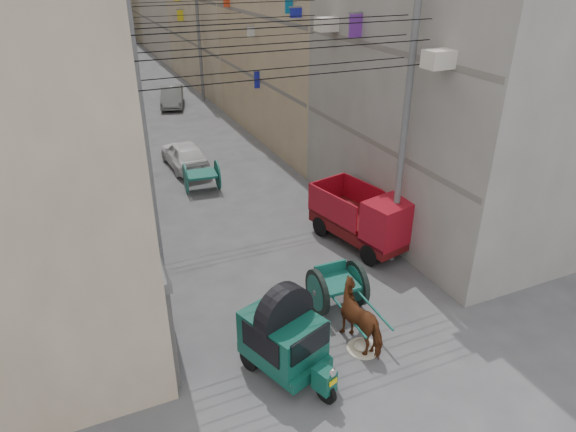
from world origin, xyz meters
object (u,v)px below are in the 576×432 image
distant_car_white (184,154)px  distant_car_grey (172,97)px  tonga_cart (337,287)px  mini_truck (370,222)px  second_cart (202,176)px  distant_car_green (121,80)px  auto_rickshaw (284,335)px  horse (363,317)px  feed_sack (364,345)px

distant_car_white → distant_car_grey: distant_car_white is taller
tonga_cart → mini_truck: (2.52, 2.39, 0.30)m
second_cart → distant_car_green: second_cart is taller
distant_car_grey → distant_car_green: distant_car_grey is taller
auto_rickshaw → distant_car_green: size_ratio=0.72×
auto_rickshaw → horse: bearing=-15.3°
distant_car_grey → distant_car_green: bearing=123.5°
second_cart → distant_car_grey: (1.86, 13.80, -0.04)m
auto_rickshaw → distant_car_grey: (2.93, 24.69, -0.44)m
auto_rickshaw → second_cart: size_ratio=1.76×
tonga_cart → mini_truck: bearing=45.3°
tonga_cart → distant_car_grey: 23.05m
distant_car_white → feed_sack: bearing=91.4°
second_cart → feed_sack: 11.06m
auto_rickshaw → mini_truck: mini_truck is taller
mini_truck → feed_sack: 5.05m
distant_car_white → distant_car_green: (-0.37, 17.69, -0.10)m
second_cart → distant_car_grey: size_ratio=0.40×
auto_rickshaw → horse: (2.20, 0.16, -0.31)m
auto_rickshaw → distant_car_white: bearing=66.1°
mini_truck → distant_car_green: bearing=85.8°
horse → distant_car_grey: 24.54m
feed_sack → distant_car_white: distant_car_white is taller
feed_sack → horse: size_ratio=0.29×
auto_rickshaw → tonga_cart: size_ratio=0.92×
auto_rickshaw → distant_car_grey: bearing=63.7°
auto_rickshaw → feed_sack: bearing=-22.7°
auto_rickshaw → mini_truck: bearing=20.5°
second_cart → feed_sack: (1.02, -11.00, -0.52)m
distant_car_grey → distant_car_white: bearing=-84.7°
tonga_cart → distant_car_white: bearing=97.6°
auto_rickshaw → feed_sack: (2.08, -0.11, -0.93)m
tonga_cart → horse: (-0.10, -1.49, 0.07)m
mini_truck → feed_sack: (-2.73, -4.16, -0.84)m
mini_truck → distant_car_grey: (-1.89, 20.64, -0.36)m
distant_car_grey → mini_truck: bearing=-69.7°
tonga_cart → horse: size_ratio=1.64×
tonga_cart → second_cart: (-1.23, 9.23, -0.02)m
tonga_cart → second_cart: size_ratio=1.91×
distant_car_green → second_cart: bearing=97.7°
tonga_cart → feed_sack: 1.86m
mini_truck → feed_sack: size_ratio=7.51×
distant_car_grey → distant_car_green: size_ratio=1.02×
feed_sack → horse: bearing=67.8°
horse → distant_car_green: size_ratio=0.48×
auto_rickshaw → horse: auto_rickshaw is taller
tonga_cart → mini_truck: mini_truck is taller
distant_car_grey → second_cart: bearing=-82.6°
tonga_cart → mini_truck: 3.49m
feed_sack → second_cart: bearing=95.3°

